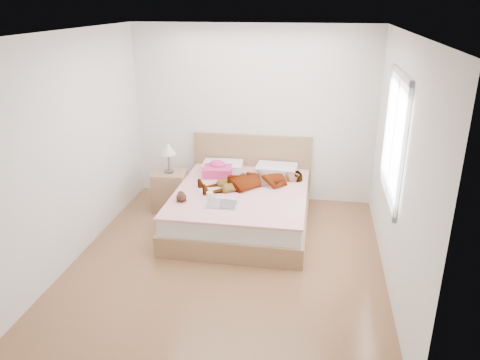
{
  "coord_description": "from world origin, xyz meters",
  "views": [
    {
      "loc": [
        0.95,
        -4.75,
        2.9
      ],
      "look_at": [
        0.0,
        0.85,
        0.7
      ],
      "focal_mm": 35.0,
      "sensor_mm": 36.0,
      "label": 1
    }
  ],
  "objects": [
    {
      "name": "bed",
      "position": [
        0.0,
        1.04,
        0.28
      ],
      "size": [
        1.8,
        2.08,
        1.0
      ],
      "color": "olive",
      "rests_on": "ground"
    },
    {
      "name": "magazine",
      "position": [
        -0.17,
        0.44,
        0.52
      ],
      "size": [
        0.43,
        0.29,
        0.02
      ],
      "color": "silver",
      "rests_on": "bed"
    },
    {
      "name": "coffee_mug",
      "position": [
        -0.34,
        0.59,
        0.56
      ],
      "size": [
        0.13,
        0.1,
        0.1
      ],
      "color": "white",
      "rests_on": "bed"
    },
    {
      "name": "plush_toy",
      "position": [
        -0.69,
        0.49,
        0.57
      ],
      "size": [
        0.17,
        0.22,
        0.11
      ],
      "color": "#32190D",
      "rests_on": "bed"
    },
    {
      "name": "room_shell",
      "position": [
        1.77,
        0.3,
        1.5
      ],
      "size": [
        4.0,
        4.0,
        4.0
      ],
      "color": "white",
      "rests_on": "ground"
    },
    {
      "name": "phone",
      "position": [
        -0.37,
        1.58,
        0.67
      ],
      "size": [
        0.07,
        0.09,
        0.05
      ],
      "primitive_type": "cube",
      "rotation": [
        0.44,
        0.0,
        0.49
      ],
      "color": "silver",
      "rests_on": "bed"
    },
    {
      "name": "hair",
      "position": [
        -0.44,
        1.63,
        0.55
      ],
      "size": [
        0.48,
        0.58,
        0.08
      ],
      "primitive_type": "ellipsoid",
      "rotation": [
        0.0,
        0.0,
        -0.04
      ],
      "color": "black",
      "rests_on": "bed"
    },
    {
      "name": "woman",
      "position": [
        0.13,
        1.18,
        0.61
      ],
      "size": [
        1.6,
        1.2,
        0.21
      ],
      "primitive_type": "imported",
      "rotation": [
        0.0,
        0.0,
        -1.09
      ],
      "color": "white",
      "rests_on": "bed"
    },
    {
      "name": "ground",
      "position": [
        0.0,
        0.0,
        0.0
      ],
      "size": [
        4.0,
        4.0,
        0.0
      ],
      "primitive_type": "plane",
      "color": "#53311A",
      "rests_on": "ground"
    },
    {
      "name": "towel",
      "position": [
        -0.43,
        1.47,
        0.6
      ],
      "size": [
        0.45,
        0.38,
        0.22
      ],
      "color": "#E43E70",
      "rests_on": "bed"
    },
    {
      "name": "nightstand",
      "position": [
        -1.11,
        1.31,
        0.33
      ],
      "size": [
        0.51,
        0.46,
        1.01
      ],
      "color": "brown",
      "rests_on": "ground"
    }
  ]
}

